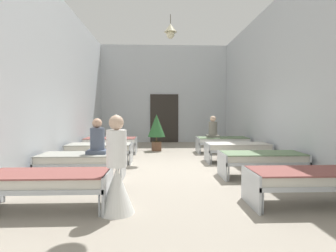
% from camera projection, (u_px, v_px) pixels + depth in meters
% --- Properties ---
extents(ground_plane, '(6.84, 13.48, 0.10)m').
position_uv_depth(ground_plane, '(171.00, 171.00, 7.15)').
color(ground_plane, '#9E9384').
extents(room_shell, '(6.64, 13.08, 4.83)m').
position_uv_depth(room_shell, '(169.00, 83.00, 8.38)').
color(room_shell, silver).
rests_on(room_shell, ground).
extents(bed_left_row_0, '(1.90, 0.84, 0.57)m').
position_uv_depth(bed_left_row_0, '(48.00, 181.00, 4.20)').
color(bed_left_row_0, '#B7BCC1').
rests_on(bed_left_row_0, ground).
extents(bed_right_row_0, '(1.90, 0.84, 0.57)m').
position_uv_depth(bed_right_row_0, '(307.00, 178.00, 4.36)').
color(bed_right_row_0, '#B7BCC1').
rests_on(bed_right_row_0, ground).
extents(bed_left_row_1, '(1.90, 0.84, 0.57)m').
position_uv_depth(bed_left_row_1, '(82.00, 160.00, 6.09)').
color(bed_left_row_1, '#B7BCC1').
rests_on(bed_left_row_1, ground).
extents(bed_right_row_1, '(1.90, 0.84, 0.57)m').
position_uv_depth(bed_right_row_1, '(262.00, 158.00, 6.26)').
color(bed_right_row_1, '#B7BCC1').
rests_on(bed_right_row_1, ground).
extents(bed_left_row_2, '(1.90, 0.84, 0.57)m').
position_uv_depth(bed_left_row_2, '(100.00, 148.00, 7.99)').
color(bed_left_row_2, '#B7BCC1').
rests_on(bed_left_row_2, ground).
extents(bed_right_row_2, '(1.90, 0.84, 0.57)m').
position_uv_depth(bed_right_row_2, '(237.00, 148.00, 8.16)').
color(bed_right_row_2, '#B7BCC1').
rests_on(bed_right_row_2, ground).
extents(bed_left_row_3, '(1.90, 0.84, 0.57)m').
position_uv_depth(bed_left_row_3, '(111.00, 141.00, 9.88)').
color(bed_left_row_3, '#B7BCC1').
rests_on(bed_left_row_3, ground).
extents(bed_right_row_3, '(1.90, 0.84, 0.57)m').
position_uv_depth(bed_right_row_3, '(222.00, 141.00, 10.05)').
color(bed_right_row_3, '#B7BCC1').
rests_on(bed_right_row_3, ground).
extents(nurse_near_aisle, '(0.52, 0.52, 1.49)m').
position_uv_depth(nurse_near_aisle, '(117.00, 178.00, 4.01)').
color(nurse_near_aisle, white).
rests_on(nurse_near_aisle, ground).
extents(patient_seated_primary, '(0.44, 0.44, 0.80)m').
position_uv_depth(patient_seated_primary, '(97.00, 140.00, 6.11)').
color(patient_seated_primary, '#515B70').
rests_on(patient_seated_primary, bed_left_row_1).
extents(patient_seated_secondary, '(0.44, 0.44, 0.80)m').
position_uv_depth(patient_seated_secondary, '(213.00, 129.00, 10.04)').
color(patient_seated_secondary, slate).
rests_on(patient_seated_secondary, bed_right_row_3).
extents(potted_plant, '(0.68, 0.68, 1.43)m').
position_uv_depth(potted_plant, '(157.00, 128.00, 10.52)').
color(potted_plant, brown).
rests_on(potted_plant, ground).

